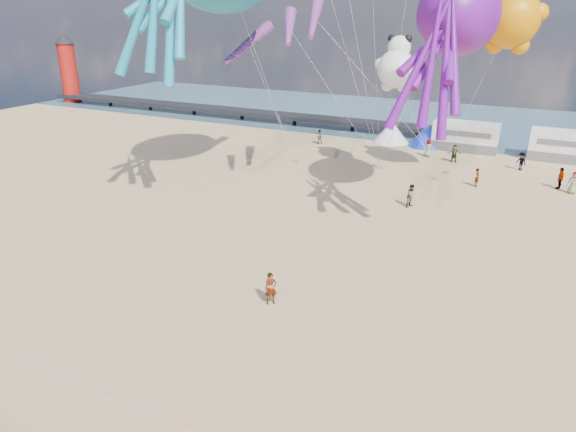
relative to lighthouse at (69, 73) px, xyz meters
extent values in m
plane|color=tan|center=(56.00, -44.00, -4.50)|extent=(120.00, 120.00, 0.00)
plane|color=#395D6E|center=(56.00, 11.00, -4.48)|extent=(120.00, 120.00, 0.00)
cube|color=black|center=(28.00, 0.00, -3.50)|extent=(60.00, 3.00, 0.50)
cylinder|color=#A5140F|center=(0.00, 0.00, 0.00)|extent=(2.60, 2.60, 9.00)
cube|color=silver|center=(62.00, -4.00, -3.00)|extent=(6.60, 2.50, 3.00)
cube|color=silver|center=(71.50, -4.00, -3.00)|extent=(6.60, 2.50, 3.00)
cone|color=white|center=(54.00, -4.00, -3.30)|extent=(4.00, 4.00, 2.40)
cone|color=#1933CC|center=(58.00, -4.00, -3.30)|extent=(4.00, 4.00, 2.40)
cylinder|color=#F2338C|center=(56.00, -49.00, -4.48)|extent=(34.00, 0.03, 0.03)
imported|color=tan|center=(57.98, -40.29, -3.64)|extent=(0.75, 0.72, 1.73)
imported|color=#7F6659|center=(59.06, -8.28, -3.60)|extent=(0.77, 0.65, 1.80)
imported|color=#7F6659|center=(61.03, -23.35, -3.61)|extent=(0.82, 1.01, 1.79)
imported|color=#7F6659|center=(67.86, -9.28, -3.65)|extent=(1.05, 1.03, 1.70)
imported|color=#7F6659|center=(71.14, -13.61, -3.58)|extent=(1.10, 1.36, 1.84)
imported|color=#7F6659|center=(61.81, -9.17, -3.65)|extent=(1.08, 0.69, 1.70)
imported|color=#7F6659|center=(64.85, -16.09, -3.70)|extent=(0.51, 1.50, 1.60)
imported|color=#7F6659|center=(72.10, -14.48, -3.58)|extent=(0.75, 0.57, 1.85)
imported|color=#7F6659|center=(46.97, -8.20, -3.71)|extent=(0.91, 0.89, 1.57)
cube|color=gray|center=(47.77, -16.18, -4.39)|extent=(0.50, 0.35, 0.22)
cube|color=gray|center=(55.38, -14.31, -4.39)|extent=(0.50, 0.35, 0.22)
cube|color=gray|center=(61.37, -15.73, -4.39)|extent=(0.50, 0.35, 0.22)
cube|color=gray|center=(61.88, -13.33, -4.39)|extent=(0.50, 0.35, 0.22)
cube|color=gray|center=(55.97, -14.66, -4.39)|extent=(0.50, 0.35, 0.22)
camera|label=1|loc=(68.82, -60.26, 9.50)|focal=32.00mm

